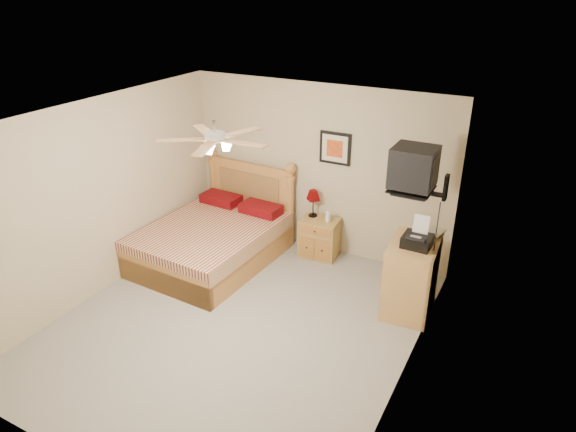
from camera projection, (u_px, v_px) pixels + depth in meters
name	position (u px, v px, depth m)	size (l,w,h in m)	color
floor	(236.00, 324.00, 6.17)	(4.50, 4.50, 0.00)	gray
ceiling	(226.00, 120.00, 5.10)	(4.00, 4.50, 0.04)	white
wall_back	(318.00, 170.00, 7.44)	(4.00, 0.04, 2.50)	#BBAB8A
wall_front	(65.00, 352.00, 3.84)	(4.00, 0.04, 2.50)	#BBAB8A
wall_left	(99.00, 198.00, 6.48)	(0.04, 4.50, 2.50)	#BBAB8A
wall_right	(411.00, 277.00, 4.79)	(0.04, 4.50, 2.50)	#BBAB8A
bed	(209.00, 220.00, 7.27)	(1.57, 2.06, 1.34)	#BC7D38
nightstand	(319.00, 238.00, 7.58)	(0.54, 0.41, 0.59)	olive
table_lamp	(313.00, 203.00, 7.49)	(0.22, 0.22, 0.41)	#570305
lotion_bottle	(328.00, 215.00, 7.34)	(0.08, 0.09, 0.22)	silver
framed_picture	(335.00, 148.00, 7.15)	(0.46, 0.04, 0.46)	black
dresser	(411.00, 277.00, 6.26)	(0.55, 0.80, 0.94)	#C3894A
fax_machine	(418.00, 233.00, 5.92)	(0.33, 0.35, 0.35)	black
magazine_lower	(424.00, 231.00, 6.31)	(0.20, 0.26, 0.02)	beige
magazine_upper	(427.00, 230.00, 6.30)	(0.20, 0.28, 0.02)	tan
wall_tv	(427.00, 172.00, 5.73)	(0.56, 0.46, 0.58)	black
ceiling_fan	(215.00, 139.00, 5.00)	(1.14, 1.14, 0.28)	silver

